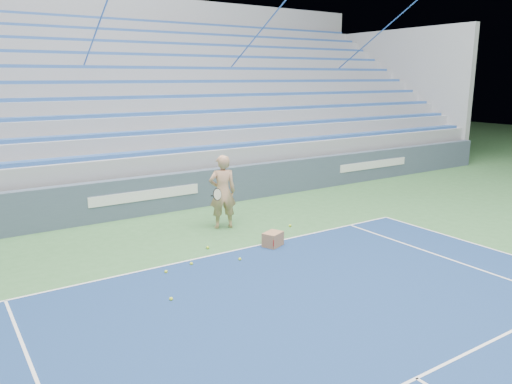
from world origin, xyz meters
The scene contains 10 objects.
sponsor_barrier centered at (0.00, 15.88, 0.55)m, with size 30.00×0.32×1.10m.
bleachers centered at (0.00, 21.60, 2.36)m, with size 31.00×9.15×7.30m.
tennis_player centered at (1.23, 13.58, 0.95)m, with size 1.01×0.94×1.91m.
ball_box centered at (1.46, 11.67, 0.17)m, with size 0.54×0.49×0.34m.
tennis_ball_0 centered at (2.72, 12.67, 0.03)m, with size 0.07×0.07×0.07m, color #D6F131.
tennis_ball_1 centered at (-1.26, 11.52, 0.03)m, with size 0.07×0.07×0.07m, color #D6F131.
tennis_ball_2 centered at (-1.69, 10.30, 0.03)m, with size 0.07×0.07×0.07m, color #D6F131.
tennis_ball_3 centered at (0.12, 12.34, 0.03)m, with size 0.07×0.07×0.07m, color #D6F131.
tennis_ball_4 centered at (0.34, 11.30, 0.03)m, with size 0.07×0.07×0.07m, color #D6F131.
tennis_ball_5 centered at (-0.64, 11.64, 0.03)m, with size 0.07×0.07×0.07m, color #D6F131.
Camera 1 is at (-4.90, 2.76, 3.82)m, focal length 35.00 mm.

